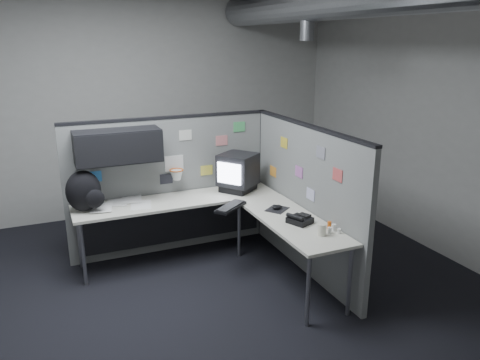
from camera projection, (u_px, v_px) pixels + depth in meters
name	position (u px, v px, depth m)	size (l,w,h in m)	color
room	(271.00, 81.00, 4.28)	(5.62, 5.62, 3.22)	black
partition_back	(158.00, 173.00, 5.37)	(2.44, 0.42, 1.63)	slate
partition_right	(305.00, 198.00, 5.04)	(0.07, 2.23, 1.63)	slate
desk	(207.00, 214.00, 5.17)	(2.31, 2.11, 0.73)	beige
monitor	(238.00, 172.00, 5.54)	(0.55, 0.55, 0.45)	black
keyboard	(231.00, 207.00, 5.00)	(0.44, 0.38, 0.04)	black
mouse	(277.00, 208.00, 4.96)	(0.30, 0.29, 0.05)	black
phone	(300.00, 219.00, 4.59)	(0.26, 0.27, 0.10)	black
bottles	(332.00, 228.00, 4.40)	(0.12, 0.17, 0.08)	silver
cup	(322.00, 230.00, 4.30)	(0.08, 0.08, 0.11)	beige
papers	(111.00, 204.00, 5.12)	(0.85, 0.64, 0.02)	white
backpack	(85.00, 192.00, 4.86)	(0.43, 0.38, 0.44)	black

